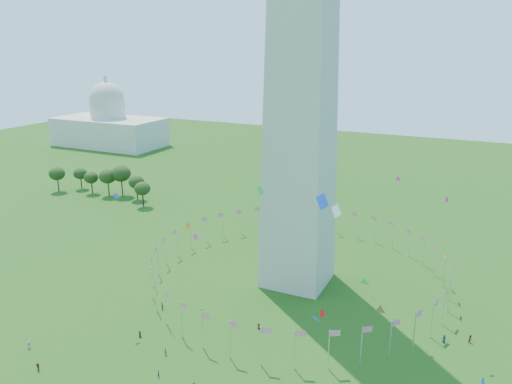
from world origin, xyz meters
TOP-DOWN VIEW (x-y plane):
  - flag_ring at (-0.00, 50.00)m, footprint 80.24×80.24m
  - capitol_building at (-180.00, 180.00)m, footprint 70.00×35.00m
  - kites_aloft at (15.80, 19.44)m, footprint 90.36×66.80m
  - tree_line_west at (-104.54, 91.29)m, footprint 55.16×16.28m

SIDE VIEW (x-z plane):
  - flag_ring at x=0.00m, z-range 0.00..9.00m
  - tree_line_west at x=-104.54m, z-range -1.00..12.23m
  - kites_aloft at x=15.80m, z-range 0.73..40.87m
  - capitol_building at x=-180.00m, z-range 0.00..46.00m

